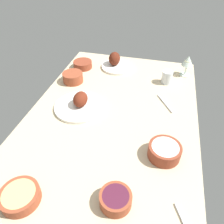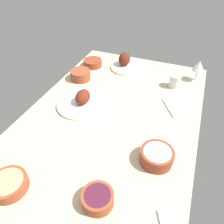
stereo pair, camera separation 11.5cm
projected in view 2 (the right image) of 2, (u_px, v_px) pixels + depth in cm
name	position (u px, v px, depth cm)	size (l,w,h in cm)	color
dining_table	(112.00, 118.00, 117.56)	(140.00, 90.00, 4.00)	#C6B28E
plate_near_viewer	(126.00, 63.00, 154.06)	(22.53, 22.53, 10.73)	white
plate_center_main	(82.00, 101.00, 121.50)	(27.89, 27.89, 9.27)	white
bowl_potatoes	(80.00, 75.00, 141.95)	(13.06, 13.06, 6.30)	brown
bowl_onions	(98.00, 198.00, 77.13)	(11.87, 11.87, 5.21)	brown
bowl_pasta	(8.00, 184.00, 81.78)	(14.63, 14.63, 4.58)	brown
bowl_cream	(157.00, 156.00, 90.95)	(14.26, 14.26, 6.17)	brown
bowl_soup	(93.00, 63.00, 156.25)	(13.25, 13.25, 4.85)	brown
wine_glass	(199.00, 67.00, 136.57)	(7.60, 7.60, 14.00)	silver
water_tumbler	(175.00, 81.00, 134.34)	(6.79, 6.79, 8.27)	silver
fork_loose	(168.00, 108.00, 120.20)	(17.22, 0.90, 0.80)	silver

